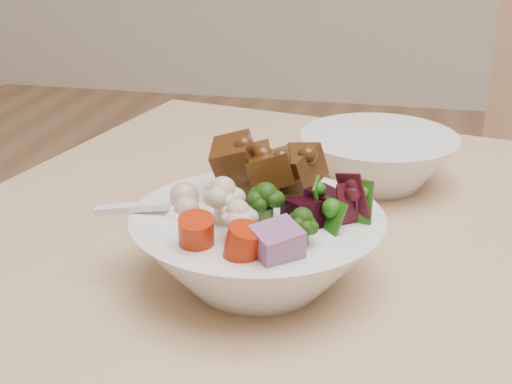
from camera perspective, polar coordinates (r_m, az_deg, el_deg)
food_bowl at (r=0.53m, az=0.30°, el=-4.11°), size 0.19×0.19×0.10m
soup_spoon at (r=0.53m, az=-6.87°, el=-1.76°), size 0.08×0.03×0.02m
side_bowl at (r=0.73m, az=9.72°, el=2.55°), size 0.16×0.16×0.05m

